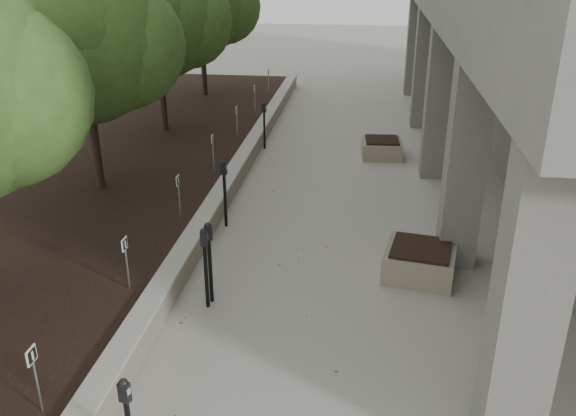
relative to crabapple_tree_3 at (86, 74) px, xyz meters
The scene contains 19 objects.
retaining_wall 4.25m from the crabapple_tree_3, 18.58° to the left, with size 0.39×26.00×0.50m, color gray, non-canonical shape.
planting_bed 3.16m from the crabapple_tree_3, 124.99° to the left, with size 7.00×26.00×0.40m, color black.
crabapple_tree_3 is the anchor object (origin of this frame).
crabapple_tree_4 5.00m from the crabapple_tree_3, 90.00° to the left, with size 4.60×4.00×5.44m, color #325420, non-canonical shape.
crabapple_tree_5 10.00m from the crabapple_tree_3, 90.00° to the left, with size 4.60×4.00×5.44m, color #325420, non-canonical shape.
parking_sign_2 8.20m from the crabapple_tree_3, 71.91° to the right, with size 0.04×0.22×0.96m, color black, non-canonical shape.
parking_sign_3 5.59m from the crabapple_tree_3, 61.43° to the right, with size 0.04×0.22×0.96m, color black, non-canonical shape.
parking_sign_4 3.64m from the crabapple_tree_3, 31.48° to the right, with size 0.04×0.22×0.96m, color black, non-canonical shape.
parking_sign_5 3.64m from the crabapple_tree_3, 31.48° to the left, with size 0.04×0.22×0.96m, color black, non-canonical shape.
parking_sign_6 5.59m from the crabapple_tree_3, 61.43° to the left, with size 0.04×0.22×0.96m, color black, non-canonical shape.
parking_sign_7 8.20m from the crabapple_tree_3, 71.91° to the left, with size 0.04×0.22×0.96m, color black, non-canonical shape.
parking_sign_8 11.01m from the crabapple_tree_3, 76.87° to the left, with size 0.04×0.22×0.96m, color black, non-canonical shape.
parking_meter_2 6.04m from the crabapple_tree_3, 47.27° to the right, with size 0.15×0.11×1.53m, color black, non-canonical shape.
parking_meter_3 6.15m from the crabapple_tree_3, 48.73° to the right, with size 0.15×0.11×1.52m, color black, non-canonical shape.
parking_meter_4 4.18m from the crabapple_tree_3, 16.50° to the right, with size 0.15×0.11×1.56m, color black, non-canonical shape.
parking_meter_5 6.20m from the crabapple_tree_3, 55.39° to the left, with size 0.14×0.10×1.45m, color black, non-canonical shape.
planter_front 8.42m from the crabapple_tree_3, 19.56° to the right, with size 1.28×1.28×0.60m, color gray, non-canonical shape.
planter_back 8.63m from the crabapple_tree_3, 32.93° to the left, with size 1.15×1.15×0.54m, color gray, non-canonical shape.
berry_scatter 6.38m from the crabapple_tree_3, 32.55° to the right, with size 3.30×14.10×0.02m, color maroon, non-canonical shape.
Camera 1 is at (1.51, -5.05, 5.80)m, focal length 37.84 mm.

